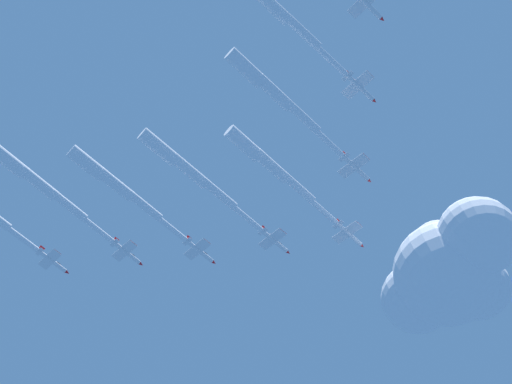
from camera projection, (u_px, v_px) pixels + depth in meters
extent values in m
cylinder|color=silver|center=(349.00, 234.00, 177.45)|extent=(1.46, 9.01, 1.36)
cone|color=red|center=(362.00, 246.00, 178.77)|extent=(1.31, 1.31, 1.29)
cylinder|color=black|center=(335.00, 222.00, 176.20)|extent=(1.03, 0.61, 1.02)
ellipsoid|color=black|center=(354.00, 237.00, 178.35)|extent=(0.94, 1.91, 0.86)
cube|color=silver|center=(347.00, 233.00, 177.27)|extent=(8.14, 2.79, 2.47)
cube|color=red|center=(336.00, 240.00, 179.35)|extent=(0.72, 2.31, 0.29)
cube|color=red|center=(358.00, 225.00, 175.30)|extent=(0.72, 2.31, 0.29)
cube|color=silver|center=(338.00, 225.00, 176.46)|extent=(3.11, 1.13, 0.99)
cube|color=red|center=(339.00, 222.00, 177.23)|extent=(0.66, 1.41, 1.86)
cylinder|color=white|center=(322.00, 211.00, 174.97)|extent=(1.84, 10.12, 1.73)
cylinder|color=white|center=(298.00, 188.00, 172.51)|extent=(2.71, 10.13, 2.60)
cylinder|color=white|center=(272.00, 166.00, 170.42)|extent=(3.58, 10.14, 3.47)
cylinder|color=white|center=(244.00, 144.00, 168.35)|extent=(4.44, 10.15, 4.34)
cylinder|color=silver|center=(274.00, 240.00, 177.79)|extent=(1.40, 9.00, 1.40)
cone|color=red|center=(288.00, 252.00, 179.09)|extent=(1.33, 1.30, 1.33)
cylinder|color=black|center=(260.00, 229.00, 176.55)|extent=(1.05, 0.60, 1.05)
ellipsoid|color=black|center=(280.00, 244.00, 178.66)|extent=(0.94, 1.90, 0.89)
cube|color=silver|center=(272.00, 239.00, 177.61)|extent=(8.00, 2.70, 2.83)
cube|color=red|center=(263.00, 246.00, 179.83)|extent=(0.70, 2.30, 0.32)
cube|color=red|center=(282.00, 232.00, 175.49)|extent=(0.70, 2.30, 0.32)
cube|color=silver|center=(263.00, 231.00, 176.80)|extent=(3.06, 1.10, 1.12)
cube|color=red|center=(264.00, 229.00, 177.55)|extent=(0.72, 1.40, 1.84)
cylinder|color=white|center=(246.00, 217.00, 175.27)|extent=(1.78, 10.69, 1.78)
cylinder|color=white|center=(219.00, 193.00, 172.69)|extent=(2.67, 10.69, 2.66)
cylinder|color=white|center=(189.00, 171.00, 170.52)|extent=(3.55, 10.69, 3.55)
cylinder|color=white|center=(159.00, 147.00, 168.35)|extent=(4.44, 10.69, 4.44)
cylinder|color=silver|center=(355.00, 167.00, 167.52)|extent=(1.53, 9.02, 1.39)
cone|color=red|center=(369.00, 181.00, 168.85)|extent=(1.34, 1.32, 1.32)
cylinder|color=black|center=(341.00, 155.00, 166.26)|extent=(1.05, 0.62, 1.04)
ellipsoid|color=black|center=(361.00, 172.00, 168.41)|extent=(0.96, 1.91, 0.88)
cube|color=silver|center=(354.00, 166.00, 167.33)|extent=(8.06, 2.82, 2.77)
cube|color=red|center=(342.00, 174.00, 169.52)|extent=(0.73, 2.31, 0.31)
cube|color=red|center=(365.00, 157.00, 165.26)|extent=(0.73, 2.31, 0.31)
cube|color=silver|center=(344.00, 157.00, 166.52)|extent=(3.09, 1.15, 1.10)
cube|color=red|center=(345.00, 155.00, 167.27)|extent=(0.73, 1.41, 1.84)
cylinder|color=white|center=(328.00, 142.00, 165.03)|extent=(1.92, 10.07, 1.77)
cylinder|color=white|center=(302.00, 117.00, 162.57)|extent=(2.80, 10.08, 2.65)
cylinder|color=white|center=(274.00, 93.00, 160.49)|extent=(3.69, 10.10, 3.54)
cylinder|color=white|center=(245.00, 68.00, 158.44)|extent=(4.57, 10.11, 4.42)
cylinder|color=silver|center=(199.00, 251.00, 176.42)|extent=(1.42, 9.00, 1.39)
cone|color=red|center=(214.00, 263.00, 177.73)|extent=(1.32, 1.30, 1.32)
cylinder|color=black|center=(185.00, 239.00, 175.18)|extent=(1.04, 0.60, 1.04)
ellipsoid|color=black|center=(205.00, 254.00, 177.30)|extent=(0.94, 1.90, 0.88)
cube|color=silver|center=(197.00, 249.00, 176.24)|extent=(8.04, 2.73, 2.72)
cube|color=red|center=(188.00, 256.00, 178.42)|extent=(0.70, 2.30, 0.31)
cube|color=red|center=(207.00, 242.00, 174.16)|extent=(0.70, 2.30, 0.31)
cube|color=silver|center=(188.00, 241.00, 175.43)|extent=(3.08, 1.11, 1.08)
cube|color=red|center=(189.00, 239.00, 176.19)|extent=(0.70, 1.40, 1.84)
cylinder|color=white|center=(171.00, 228.00, 173.98)|extent=(1.80, 9.90, 1.76)
cylinder|color=white|center=(145.00, 206.00, 171.58)|extent=(2.68, 9.91, 2.65)
cylinder|color=white|center=(116.00, 185.00, 169.57)|extent=(3.56, 9.91, 3.53)
cylinder|color=white|center=(87.00, 163.00, 167.57)|extent=(4.44, 9.91, 4.41)
cylinder|color=silver|center=(359.00, 87.00, 162.63)|extent=(1.46, 9.01, 1.40)
cone|color=red|center=(374.00, 101.00, 163.93)|extent=(1.33, 1.31, 1.33)
cylinder|color=black|center=(345.00, 73.00, 161.41)|extent=(1.05, 0.61, 1.05)
ellipsoid|color=black|center=(365.00, 91.00, 163.51)|extent=(0.95, 1.91, 0.89)
cube|color=silver|center=(358.00, 85.00, 162.46)|extent=(8.02, 2.75, 2.84)
cube|color=red|center=(346.00, 95.00, 164.69)|extent=(0.71, 2.30, 0.32)
cube|color=red|center=(370.00, 75.00, 160.33)|extent=(0.71, 2.30, 0.32)
cube|color=silver|center=(348.00, 76.00, 161.66)|extent=(3.07, 1.12, 1.13)
cube|color=red|center=(348.00, 74.00, 162.40)|extent=(0.74, 1.40, 1.84)
cylinder|color=white|center=(330.00, 59.00, 160.16)|extent=(1.85, 10.55, 1.78)
cylinder|color=white|center=(302.00, 31.00, 157.63)|extent=(2.74, 10.56, 2.66)
cylinder|color=white|center=(271.00, 5.00, 155.50)|extent=(3.62, 10.56, 3.55)
cylinder|color=silver|center=(126.00, 252.00, 179.38)|extent=(1.54, 9.02, 1.37)
cone|color=red|center=(141.00, 264.00, 180.71)|extent=(1.33, 1.32, 1.30)
cylinder|color=black|center=(112.00, 241.00, 178.12)|extent=(1.04, 0.62, 1.03)
ellipsoid|color=black|center=(133.00, 256.00, 180.28)|extent=(0.96, 1.92, 0.87)
cube|color=silver|center=(124.00, 251.00, 179.19)|extent=(8.12, 2.85, 2.59)
cube|color=red|center=(116.00, 258.00, 181.31)|extent=(0.74, 2.31, 0.30)
cube|color=red|center=(133.00, 243.00, 177.19)|extent=(0.74, 2.31, 0.30)
cube|color=silver|center=(115.00, 243.00, 178.38)|extent=(3.11, 1.16, 1.03)
cube|color=red|center=(116.00, 241.00, 179.14)|extent=(0.70, 1.41, 1.85)
cylinder|color=white|center=(97.00, 229.00, 176.83)|extent=(1.95, 10.52, 1.75)
cylinder|color=white|center=(69.00, 206.00, 174.26)|extent=(2.82, 10.53, 2.62)
cylinder|color=white|center=(39.00, 183.00, 172.07)|extent=(3.69, 10.55, 3.50)
cylinder|color=white|center=(8.00, 160.00, 169.89)|extent=(4.57, 10.57, 4.37)
cylinder|color=silver|center=(366.00, 4.00, 153.86)|extent=(1.47, 9.01, 1.39)
cone|color=red|center=(382.00, 19.00, 155.16)|extent=(1.33, 1.31, 1.32)
ellipsoid|color=black|center=(373.00, 9.00, 154.74)|extent=(0.95, 1.91, 0.89)
cube|color=silver|center=(365.00, 2.00, 153.68)|extent=(8.04, 2.77, 2.79)
cube|color=red|center=(352.00, 14.00, 155.90)|extent=(0.72, 2.31, 0.32)
cylinder|color=silver|center=(51.00, 261.00, 178.76)|extent=(1.48, 9.01, 1.40)
cone|color=red|center=(67.00, 272.00, 180.09)|extent=(1.34, 1.31, 1.33)
cylinder|color=black|center=(36.00, 249.00, 177.52)|extent=(1.05, 0.61, 1.05)
ellipsoid|color=black|center=(58.00, 264.00, 179.65)|extent=(0.96, 1.91, 0.89)
cube|color=silver|center=(50.00, 259.00, 178.58)|extent=(8.02, 2.77, 2.85)
cube|color=red|center=(43.00, 266.00, 180.81)|extent=(0.72, 2.31, 0.32)
cube|color=red|center=(57.00, 252.00, 176.47)|extent=(0.72, 2.31, 0.32)
cube|color=silver|center=(39.00, 252.00, 177.77)|extent=(3.07, 1.13, 1.13)
cube|color=red|center=(41.00, 249.00, 178.52)|extent=(0.74, 1.41, 1.84)
cylinder|color=white|center=(21.00, 238.00, 176.27)|extent=(1.87, 10.33, 1.78)
sphere|color=white|center=(446.00, 274.00, 167.39)|extent=(25.36, 25.36, 25.36)
sphere|color=white|center=(478.00, 237.00, 162.45)|extent=(19.02, 19.02, 19.02)
sphere|color=white|center=(417.00, 298.00, 173.06)|extent=(17.75, 17.75, 17.75)
sphere|color=white|center=(477.00, 287.00, 172.81)|extent=(16.48, 16.48, 16.48)
sphere|color=white|center=(439.00, 248.00, 173.70)|extent=(13.95, 13.95, 13.95)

